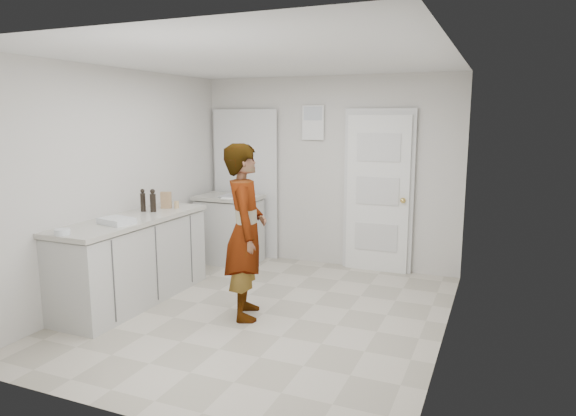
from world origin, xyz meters
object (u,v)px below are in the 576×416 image
at_px(oil_cruet_b, 143,201).
at_px(egg_bowl, 62,232).
at_px(cake_mix_box, 166,200).
at_px(spice_jar, 177,205).
at_px(person, 246,232).
at_px(oil_cruet_a, 153,201).
at_px(baking_dish, 117,221).

bearing_deg(oil_cruet_b, egg_bowl, -86.53).
xyz_separation_m(cake_mix_box, spice_jar, (0.11, 0.05, -0.05)).
height_order(oil_cruet_b, egg_bowl, oil_cruet_b).
height_order(person, oil_cruet_a, person).
bearing_deg(oil_cruet_b, person, -9.50).
distance_m(oil_cruet_b, baking_dish, 0.69).
distance_m(person, oil_cruet_a, 1.33).
xyz_separation_m(oil_cruet_a, egg_bowl, (-0.04, -1.25, -0.10)).
height_order(cake_mix_box, egg_bowl, cake_mix_box).
relative_size(cake_mix_box, oil_cruet_a, 0.74).
xyz_separation_m(spice_jar, egg_bowl, (-0.15, -1.55, -0.02)).
relative_size(cake_mix_box, spice_jar, 2.30).
distance_m(cake_mix_box, baking_dish, 0.93).
xyz_separation_m(cake_mix_box, oil_cruet_b, (-0.11, -0.27, 0.03)).
bearing_deg(oil_cruet_b, spice_jar, 54.85).
bearing_deg(spice_jar, oil_cruet_a, -109.86).
relative_size(cake_mix_box, egg_bowl, 1.42).
relative_size(cake_mix_box, baking_dish, 0.51).
relative_size(spice_jar, oil_cruet_b, 0.33).
height_order(spice_jar, baking_dish, spice_jar).
height_order(spice_jar, oil_cruet_a, oil_cruet_a).
bearing_deg(spice_jar, baking_dish, -91.94).
bearing_deg(spice_jar, egg_bowl, -95.54).
bearing_deg(cake_mix_box, egg_bowl, -111.35).
bearing_deg(cake_mix_box, oil_cruet_a, -108.84).
bearing_deg(egg_bowl, oil_cruet_b, 93.47).
bearing_deg(baking_dish, cake_mix_box, 94.79).
relative_size(cake_mix_box, oil_cruet_b, 0.75).
relative_size(person, egg_bowl, 12.70).
bearing_deg(oil_cruet_a, oil_cruet_b, -168.34).
height_order(cake_mix_box, baking_dish, cake_mix_box).
bearing_deg(baking_dish, egg_bowl, -101.54).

